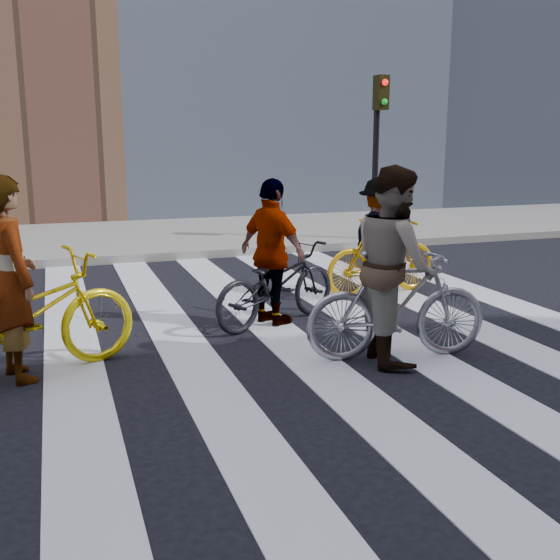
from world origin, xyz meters
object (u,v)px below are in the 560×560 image
bike_silver_mid (397,305)px  rider_right (380,237)px  bike_dark_rear (277,284)px  rider_mid (394,265)px  rider_rear (272,253)px  bike_yellow_left (21,318)px  bike_yellow_right (383,256)px  rider_left (11,279)px  traffic_signal (378,131)px

bike_silver_mid → rider_right: bearing=-14.7°
bike_dark_rear → rider_mid: rider_mid is taller
rider_rear → bike_yellow_left: bearing=84.3°
bike_yellow_right → rider_left: 5.01m
bike_silver_mid → bike_yellow_right: (1.15, 2.47, -0.00)m
bike_yellow_right → rider_mid: 2.78m
bike_yellow_right → rider_rear: (-1.91, -0.91, 0.31)m
rider_right → rider_rear: (-1.86, -0.91, 0.04)m
bike_silver_mid → rider_right: size_ratio=1.12×
traffic_signal → rider_mid: (-3.08, -6.34, -1.33)m
traffic_signal → rider_rear: traffic_signal is taller
bike_yellow_right → rider_left: (-4.64, -1.83, 0.37)m
rider_left → rider_rear: rider_left is taller
rider_left → bike_yellow_left: bearing=-110.7°
traffic_signal → rider_right: size_ratio=2.05×
bike_dark_rear → rider_mid: bearing=178.1°
bike_yellow_left → traffic_signal: bearing=-69.4°
traffic_signal → bike_dark_rear: (-3.74, -4.78, -1.80)m
bike_yellow_left → bike_yellow_right: 4.94m
rider_right → rider_rear: 2.07m
rider_left → rider_right: 4.95m
traffic_signal → rider_left: traffic_signal is taller
rider_mid → bike_yellow_left: bearing=88.7°
rider_left → rider_mid: size_ratio=0.97×
rider_right → bike_dark_rear: bearing=108.1°
bike_yellow_right → rider_right: rider_right is taller
bike_dark_rear → rider_mid: 1.76m
bike_dark_rear → rider_left: rider_left is taller
rider_rear → bike_dark_rear: bearing=-114.7°
rider_mid → rider_rear: bearing=33.7°
bike_dark_rear → rider_left: 2.97m
bike_dark_rear → rider_mid: size_ratio=0.96×
rider_rear → traffic_signal: bearing=-63.2°
traffic_signal → bike_yellow_left: bearing=-138.6°
bike_yellow_right → traffic_signal: bearing=-34.6°
bike_yellow_right → rider_right: bearing=81.4°
bike_yellow_left → rider_rear: rider_rear is taller
bike_dark_rear → rider_right: bearing=-88.0°
traffic_signal → rider_right: 4.57m
bike_yellow_right → bike_yellow_left: bearing=103.2°
rider_right → bike_silver_mid: bearing=147.4°
bike_yellow_left → rider_left: bearing=69.3°
rider_mid → traffic_signal: bearing=-16.6°
bike_yellow_left → rider_left: (-0.05, 0.00, 0.35)m
bike_yellow_left → rider_rear: 2.85m
bike_silver_mid → bike_yellow_left: bearing=88.8°
bike_yellow_left → bike_silver_mid: size_ratio=1.19×
bike_yellow_right → bike_silver_mid: bearing=146.5°
bike_yellow_left → bike_yellow_right: bearing=-89.0°
traffic_signal → rider_mid: 7.17m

